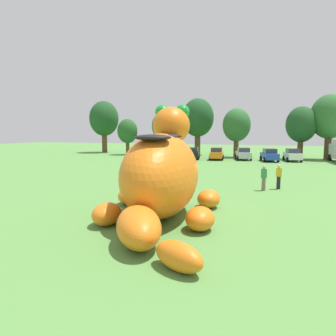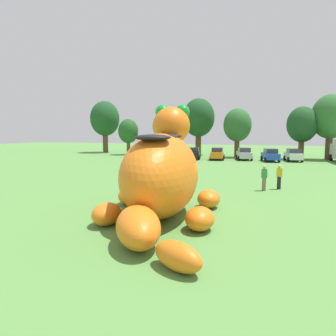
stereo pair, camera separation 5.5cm
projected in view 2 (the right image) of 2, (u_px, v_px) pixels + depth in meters
ground_plane at (181, 211)px, 15.33m from camera, size 160.00×160.00×0.00m
giant_inflatable_creature at (161, 174)px, 14.40m from camera, size 6.63×10.28×5.47m
car_yellow at (171, 152)px, 46.08m from camera, size 2.46×4.33×1.72m
car_black at (193, 153)px, 44.33m from camera, size 2.52×4.35×1.72m
car_orange at (217, 154)px, 43.47m from camera, size 2.31×4.28×1.72m
car_silver at (244, 154)px, 43.18m from camera, size 2.62×4.38×1.72m
car_blue at (270, 155)px, 41.01m from camera, size 2.62×4.38×1.72m
car_white at (293, 155)px, 41.19m from camera, size 2.45×4.33×1.72m
tree_far_left at (105, 119)px, 58.27m from camera, size 5.47×5.47×9.71m
tree_left at (128, 131)px, 52.72m from camera, size 3.45×3.45×6.12m
tree_mid_left at (165, 126)px, 52.89m from camera, size 4.19×4.19×7.43m
tree_centre_left at (199, 118)px, 52.03m from camera, size 5.38×5.38×9.55m
tree_centre at (237, 125)px, 47.12m from camera, size 4.24×4.24×7.52m
tree_centre_right at (302, 125)px, 43.69m from camera, size 4.24×4.24×7.53m
tree_mid_right at (331, 117)px, 42.86m from camera, size 5.16×5.16×9.16m
spectator_near_inflatable at (264, 178)px, 20.66m from camera, size 0.38×0.26×1.71m
spectator_mid_field at (279, 177)px, 21.19m from camera, size 0.38×0.26×1.71m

